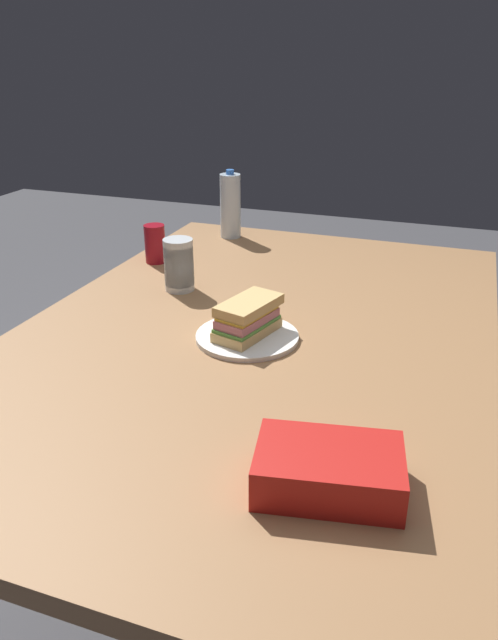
# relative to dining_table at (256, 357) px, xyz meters

# --- Properties ---
(ground_plane) EXTENTS (8.00, 8.00, 0.00)m
(ground_plane) POSITION_rel_dining_table_xyz_m (0.00, 0.00, -0.68)
(ground_plane) COLOR #4C4C51
(dining_table) EXTENTS (1.70, 1.13, 0.76)m
(dining_table) POSITION_rel_dining_table_xyz_m (0.00, 0.00, 0.00)
(dining_table) COLOR #9E7047
(dining_table) RESTS_ON ground_plane
(paper_plate) EXTENTS (0.25, 0.25, 0.01)m
(paper_plate) POSITION_rel_dining_table_xyz_m (-0.06, -0.00, 0.09)
(paper_plate) COLOR white
(paper_plate) RESTS_ON dining_table
(sandwich) EXTENTS (0.20, 0.13, 0.08)m
(sandwich) POSITION_rel_dining_table_xyz_m (-0.06, -0.00, 0.13)
(sandwich) COLOR #DBB26B
(sandwich) RESTS_ON paper_plate
(soda_can_red) EXTENTS (0.07, 0.07, 0.12)m
(soda_can_red) POSITION_rel_dining_table_xyz_m (0.37, 0.47, 0.14)
(soda_can_red) COLOR maroon
(soda_can_red) RESTS_ON dining_table
(chip_bag) EXTENTS (0.19, 0.25, 0.07)m
(chip_bag) POSITION_rel_dining_table_xyz_m (-0.52, -0.30, 0.11)
(chip_bag) COLOR red
(chip_bag) RESTS_ON dining_table
(water_bottle_tall) EXTENTS (0.07, 0.07, 0.24)m
(water_bottle_tall) POSITION_rel_dining_table_xyz_m (0.72, 0.35, 0.19)
(water_bottle_tall) COLOR silver
(water_bottle_tall) RESTS_ON dining_table
(plastic_cup_stack) EXTENTS (0.08, 0.08, 0.15)m
(plastic_cup_stack) POSITION_rel_dining_table_xyz_m (0.18, 0.29, 0.15)
(plastic_cup_stack) COLOR silver
(plastic_cup_stack) RESTS_ON dining_table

